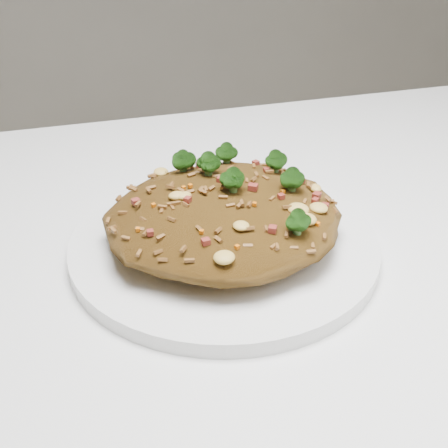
{
  "coord_description": "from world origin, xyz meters",
  "views": [
    {
      "loc": [
        -0.13,
        -0.38,
        1.07
      ],
      "look_at": [
        -0.0,
        0.07,
        0.78
      ],
      "focal_mm": 50.0,
      "sensor_mm": 36.0,
      "label": 1
    }
  ],
  "objects_px": {
    "plate": "(224,245)",
    "fork": "(257,197)",
    "dining_table": "(249,378)",
    "fried_rice": "(225,209)"
  },
  "relations": [
    {
      "from": "plate",
      "to": "fork",
      "type": "xyz_separation_m",
      "value": [
        0.05,
        0.06,
        0.01
      ]
    },
    {
      "from": "plate",
      "to": "fork",
      "type": "height_order",
      "value": "fork"
    },
    {
      "from": "fried_rice",
      "to": "fork",
      "type": "height_order",
      "value": "fried_rice"
    },
    {
      "from": "plate",
      "to": "dining_table",
      "type": "bearing_deg",
      "value": -87.17
    },
    {
      "from": "plate",
      "to": "fork",
      "type": "bearing_deg",
      "value": 49.99
    },
    {
      "from": "dining_table",
      "to": "fried_rice",
      "type": "xyz_separation_m",
      "value": [
        -0.0,
        0.07,
        0.13
      ]
    },
    {
      "from": "plate",
      "to": "fried_rice",
      "type": "distance_m",
      "value": 0.04
    },
    {
      "from": "fried_rice",
      "to": "fork",
      "type": "xyz_separation_m",
      "value": [
        0.05,
        0.06,
        -0.03
      ]
    },
    {
      "from": "plate",
      "to": "fried_rice",
      "type": "relative_size",
      "value": 1.33
    },
    {
      "from": "dining_table",
      "to": "plate",
      "type": "height_order",
      "value": "plate"
    }
  ]
}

